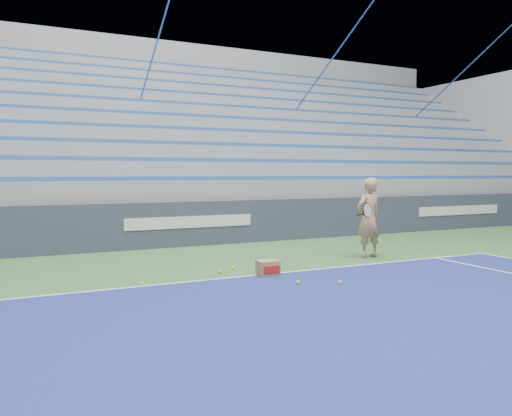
% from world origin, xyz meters
% --- Properties ---
extents(sponsor_barrier, '(30.00, 0.32, 1.10)m').
position_xyz_m(sponsor_barrier, '(0.00, 15.88, 0.55)').
color(sponsor_barrier, '#353C52').
rests_on(sponsor_barrier, ground).
extents(bleachers, '(31.00, 9.15, 7.30)m').
position_xyz_m(bleachers, '(0.00, 21.60, 2.36)').
color(bleachers, '#989AA0').
rests_on(bleachers, ground).
extents(tennis_player, '(0.94, 0.85, 1.69)m').
position_xyz_m(tennis_player, '(2.92, 12.60, 0.85)').
color(tennis_player, tan).
rests_on(tennis_player, ground).
extents(ball_box, '(0.38, 0.31, 0.28)m').
position_xyz_m(ball_box, '(0.13, 11.79, 0.14)').
color(ball_box, '#9A764A').
rests_on(ball_box, ground).
extents(tennis_ball_0, '(0.07, 0.07, 0.07)m').
position_xyz_m(tennis_ball_0, '(0.26, 10.97, 0.03)').
color(tennis_ball_0, '#D0E02D').
rests_on(tennis_ball_0, ground).
extents(tennis_ball_1, '(0.07, 0.07, 0.07)m').
position_xyz_m(tennis_ball_1, '(-0.55, 12.34, 0.03)').
color(tennis_ball_1, '#D0E02D').
rests_on(tennis_ball_1, ground).
extents(tennis_ball_2, '(0.07, 0.07, 0.07)m').
position_xyz_m(tennis_ball_2, '(0.88, 10.69, 0.03)').
color(tennis_ball_2, '#D0E02D').
rests_on(tennis_ball_2, ground).
extents(tennis_ball_3, '(0.07, 0.07, 0.07)m').
position_xyz_m(tennis_ball_3, '(-2.03, 11.96, 0.03)').
color(tennis_ball_3, '#D0E02D').
rests_on(tennis_ball_3, ground).
extents(tennis_ball_4, '(0.07, 0.07, 0.07)m').
position_xyz_m(tennis_ball_4, '(-0.21, 12.57, 0.03)').
color(tennis_ball_4, '#D0E02D').
rests_on(tennis_ball_4, ground).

